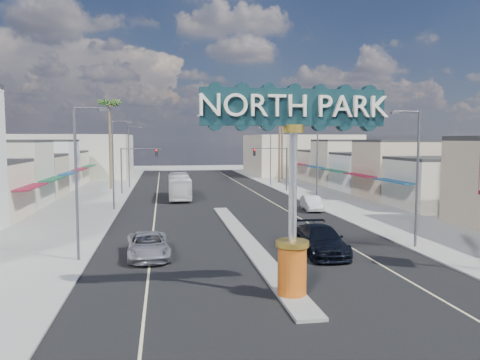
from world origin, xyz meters
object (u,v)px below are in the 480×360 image
object	(u,v)px
suv_left	(148,246)
suv_right	(321,240)
streetlight_l_mid	(115,160)
streetlight_l_near	(79,175)
traffic_signal_right	(274,160)
palm_left_far	(109,108)
streetlight_l_far	(130,153)
streetlight_r_near	(415,171)
palm_right_mid	(280,118)
streetlight_r_mid	(316,159)
city_bus	(179,186)
gateway_sign	(293,167)
traffic_signal_left	(136,161)
car_parked_right	(312,203)
palm_right_far	(282,109)
streetlight_r_far	(270,153)

from	to	relation	value
suv_left	suv_right	xyz separation A→B (m)	(10.60, -0.79, 0.13)
streetlight_l_mid	streetlight_l_near	bearing A→B (deg)	-90.00
traffic_signal_right	palm_left_far	size ratio (longest dim) A/B	0.46
traffic_signal_right	streetlight_l_near	size ratio (longest dim) A/B	0.67
streetlight_l_far	streetlight_r_near	world-z (taller)	same
streetlight_l_far	palm_right_mid	bearing A→B (deg)	9.69
streetlight_l_mid	streetlight_l_far	xyz separation A→B (m)	(0.00, 22.00, 0.00)
streetlight_l_near	palm_left_far	distance (m)	40.59
streetlight_l_far	streetlight_r_mid	world-z (taller)	same
streetlight_l_mid	city_bus	xyz separation A→B (m)	(6.65, 8.65, -3.58)
gateway_sign	palm_right_mid	world-z (taller)	palm_right_mid
traffic_signal_right	streetlight_l_far	xyz separation A→B (m)	(-19.62, 8.01, 0.79)
streetlight_l_far	streetlight_r_near	bearing A→B (deg)	-63.58
traffic_signal_left	car_parked_right	xyz separation A→B (m)	(18.18, -17.18, -3.54)
car_parked_right	streetlight_l_mid	bearing A→B (deg)	176.47
streetlight_r_near	palm_right_mid	bearing A→B (deg)	86.81
streetlight_r_mid	streetlight_l_far	bearing A→B (deg)	133.48
suv_right	traffic_signal_left	bearing A→B (deg)	113.69
traffic_signal_left	streetlight_l_mid	world-z (taller)	streetlight_l_mid
traffic_signal_left	palm_left_far	distance (m)	10.14
traffic_signal_left	streetlight_l_near	xyz separation A→B (m)	(-1.25, -33.99, 0.79)
car_parked_right	city_bus	bearing A→B (deg)	142.98
palm_right_far	city_bus	bearing A→B (deg)	-128.81
streetlight_l_near	suv_left	distance (m)	5.78
traffic_signal_right	streetlight_r_far	bearing A→B (deg)	81.14
streetlight_r_near	streetlight_r_far	bearing A→B (deg)	90.00
gateway_sign	traffic_signal_left	distance (m)	43.04
gateway_sign	streetlight_l_near	xyz separation A→B (m)	(-10.43, 8.02, -0.86)
city_bus	traffic_signal_right	bearing A→B (deg)	22.87
streetlight_r_far	gateway_sign	bearing A→B (deg)	-101.78
streetlight_r_near	traffic_signal_right	bearing A→B (deg)	92.10
gateway_sign	suv_left	world-z (taller)	gateway_sign
traffic_signal_left	palm_right_mid	xyz separation A→B (m)	(22.18, 12.01, 6.33)
streetlight_l_near	suv_right	bearing A→B (deg)	-1.78
traffic_signal_left	suv_left	world-z (taller)	traffic_signal_left
traffic_signal_right	suv_left	xyz separation A→B (m)	(-15.80, -33.65, -3.54)
streetlight_r_far	palm_right_mid	bearing A→B (deg)	57.31
traffic_signal_right	palm_right_mid	xyz separation A→B (m)	(3.82, 12.01, 6.33)
streetlight_r_far	car_parked_right	world-z (taller)	streetlight_r_far
streetlight_r_mid	palm_right_far	world-z (taller)	palm_right_far
streetlight_r_near	palm_left_far	size ratio (longest dim) A/B	0.69
streetlight_l_near	palm_right_mid	distance (m)	51.92
gateway_sign	streetlight_l_mid	world-z (taller)	gateway_sign
palm_left_far	palm_right_far	size ratio (longest dim) A/B	0.93
streetlight_r_near	palm_right_mid	xyz separation A→B (m)	(2.57, 46.00, 5.54)
traffic_signal_right	streetlight_r_far	size ratio (longest dim) A/B	0.67
city_bus	palm_right_far	bearing A→B (deg)	51.66
streetlight_l_near	palm_left_far	bearing A→B (deg)	93.67
palm_right_mid	suv_right	distance (m)	48.30
traffic_signal_left	streetlight_l_near	size ratio (longest dim) A/B	0.67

